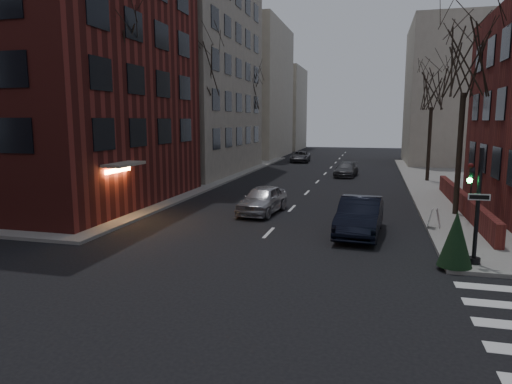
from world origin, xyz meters
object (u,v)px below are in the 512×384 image
at_px(sandwich_board, 434,218).
at_px(streetlamp_far, 258,128).
at_px(streetlamp_near, 186,132).
at_px(car_lane_gray, 346,169).
at_px(tree_left_c, 248,92).
at_px(evergreen_shrub, 456,239).
at_px(car_lane_silver, 263,200).
at_px(traffic_signal, 475,214).
at_px(car_lane_far, 300,157).
at_px(tree_right_a, 466,61).
at_px(tree_left_a, 112,53).
at_px(tree_left_b, 199,69).
at_px(parked_sedan, 360,216).
at_px(tree_right_b, 432,88).

bearing_deg(sandwich_board, streetlamp_far, 132.02).
distance_m(streetlamp_near, car_lane_gray, 16.42).
relative_size(tree_left_c, evergreen_shrub, 5.12).
distance_m(car_lane_silver, car_lane_gray, 18.37).
distance_m(streetlamp_near, sandwich_board, 17.69).
relative_size(traffic_signal, streetlamp_far, 0.64).
bearing_deg(car_lane_far, tree_right_a, -69.83).
relative_size(tree_right_a, evergreen_shrub, 5.12).
bearing_deg(streetlamp_near, tree_right_a, -13.24).
relative_size(car_lane_silver, car_lane_gray, 1.02).
bearing_deg(tree_left_a, traffic_signal, -16.65).
relative_size(traffic_signal, sandwich_board, 4.40).
distance_m(tree_left_b, car_lane_silver, 14.75).
height_order(traffic_signal, streetlamp_far, streetlamp_far).
height_order(traffic_signal, car_lane_silver, traffic_signal).
bearing_deg(streetlamp_far, tree_left_b, -92.15).
bearing_deg(tree_left_a, tree_left_b, 90.00).
height_order(tree_left_a, car_lane_gray, tree_left_a).
relative_size(tree_left_c, tree_right_a, 1.00).
bearing_deg(streetlamp_near, car_lane_silver, -39.99).
distance_m(tree_left_c, tree_right_a, 28.17).
xyz_separation_m(parked_sedan, car_lane_gray, (-1.92, 21.58, -0.20)).
height_order(tree_right_a, sandwich_board, tree_right_a).
height_order(parked_sedan, evergreen_shrub, evergreen_shrub).
bearing_deg(tree_left_c, car_lane_gray, -27.72).
xyz_separation_m(tree_left_b, streetlamp_far, (0.60, 16.00, -4.68)).
xyz_separation_m(tree_left_a, evergreen_shrub, (16.10, -5.50, -7.37)).
xyz_separation_m(car_lane_silver, car_lane_gray, (3.41, 18.05, -0.13)).
bearing_deg(parked_sedan, car_lane_far, 107.25).
relative_size(parked_sedan, car_lane_gray, 1.15).
bearing_deg(car_lane_silver, car_lane_far, 101.45).
bearing_deg(evergreen_shrub, car_lane_far, 106.49).
bearing_deg(tree_left_a, evergreen_shrub, -18.86).
xyz_separation_m(tree_left_c, tree_right_a, (17.60, -22.00, 0.00)).
distance_m(tree_left_c, streetlamp_near, 18.40).
height_order(tree_left_b, streetlamp_far, tree_left_b).
height_order(car_lane_far, sandwich_board, car_lane_far).
height_order(tree_left_b, car_lane_silver, tree_left_b).
height_order(streetlamp_near, streetlamp_far, same).
bearing_deg(tree_left_c, sandwich_board, -57.95).
distance_m(tree_right_a, streetlamp_far, 29.65).
xyz_separation_m(tree_left_b, car_lane_gray, (10.88, 8.28, -8.28)).
bearing_deg(tree_right_a, tree_left_a, -167.20).
height_order(car_lane_silver, car_lane_far, car_lane_silver).
relative_size(traffic_signal, tree_left_b, 0.37).
distance_m(tree_right_b, car_lane_silver, 19.94).
xyz_separation_m(car_lane_gray, evergreen_shrub, (5.22, -25.78, 0.46)).
relative_size(streetlamp_near, streetlamp_far, 1.00).
distance_m(streetlamp_near, evergreen_shrub, 20.79).
bearing_deg(parked_sedan, streetlamp_far, 116.52).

